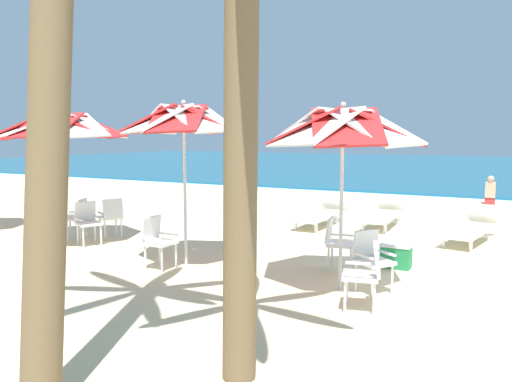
{
  "coord_description": "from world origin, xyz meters",
  "views": [
    {
      "loc": [
        0.99,
        -9.3,
        2.21
      ],
      "look_at": [
        -3.87,
        0.17,
        1.0
      ],
      "focal_mm": 34.71,
      "sensor_mm": 36.0,
      "label": 1
    }
  ],
  "objects_px": {
    "plastic_chair_2": "(371,257)",
    "plastic_chair_3": "(157,239)",
    "plastic_chair_1": "(366,272)",
    "plastic_chair_4": "(78,216)",
    "plastic_chair_5": "(111,215)",
    "plastic_chair_6": "(88,220)",
    "sun_lounger_2": "(382,215)",
    "palm_tree_0": "(240,62)",
    "sun_lounger_1": "(470,229)",
    "beach_umbrella_0": "(343,129)",
    "beachgoer_seated": "(490,195)",
    "beach_umbrella_2": "(62,127)",
    "sun_lounger_3": "(320,214)",
    "plastic_chair_0": "(337,240)",
    "cooler_box": "(396,256)",
    "beach_umbrella_1": "(184,122)"
  },
  "relations": [
    {
      "from": "cooler_box",
      "to": "beach_umbrella_0",
      "type": "bearing_deg",
      "value": -107.37
    },
    {
      "from": "plastic_chair_2",
      "to": "sun_lounger_3",
      "type": "height_order",
      "value": "plastic_chair_2"
    },
    {
      "from": "plastic_chair_0",
      "to": "beachgoer_seated",
      "type": "distance_m",
      "value": 10.09
    },
    {
      "from": "plastic_chair_2",
      "to": "sun_lounger_1",
      "type": "relative_size",
      "value": 0.39
    },
    {
      "from": "plastic_chair_3",
      "to": "cooler_box",
      "type": "distance_m",
      "value": 3.99
    },
    {
      "from": "plastic_chair_6",
      "to": "beach_umbrella_1",
      "type": "bearing_deg",
      "value": -8.14
    },
    {
      "from": "plastic_chair_5",
      "to": "sun_lounger_1",
      "type": "relative_size",
      "value": 0.39
    },
    {
      "from": "plastic_chair_2",
      "to": "beachgoer_seated",
      "type": "height_order",
      "value": "beachgoer_seated"
    },
    {
      "from": "sun_lounger_1",
      "to": "plastic_chair_3",
      "type": "bearing_deg",
      "value": -134.3
    },
    {
      "from": "plastic_chair_3",
      "to": "sun_lounger_2",
      "type": "relative_size",
      "value": 0.4
    },
    {
      "from": "plastic_chair_4",
      "to": "beach_umbrella_2",
      "type": "bearing_deg",
      "value": -70.84
    },
    {
      "from": "plastic_chair_6",
      "to": "sun_lounger_2",
      "type": "distance_m",
      "value": 6.76
    },
    {
      "from": "plastic_chair_6",
      "to": "plastic_chair_0",
      "type": "bearing_deg",
      "value": 5.3
    },
    {
      "from": "sun_lounger_1",
      "to": "palm_tree_0",
      "type": "relative_size",
      "value": 0.5
    },
    {
      "from": "beach_umbrella_0",
      "to": "beach_umbrella_1",
      "type": "distance_m",
      "value": 2.75
    },
    {
      "from": "plastic_chair_3",
      "to": "plastic_chair_4",
      "type": "height_order",
      "value": "same"
    },
    {
      "from": "cooler_box",
      "to": "plastic_chair_1",
      "type": "bearing_deg",
      "value": -88.13
    },
    {
      "from": "plastic_chair_2",
      "to": "plastic_chair_3",
      "type": "relative_size",
      "value": 1.0
    },
    {
      "from": "plastic_chair_0",
      "to": "sun_lounger_1",
      "type": "distance_m",
      "value": 3.78
    },
    {
      "from": "sun_lounger_1",
      "to": "beachgoer_seated",
      "type": "distance_m",
      "value": 6.58
    },
    {
      "from": "plastic_chair_2",
      "to": "beach_umbrella_1",
      "type": "distance_m",
      "value": 3.71
    },
    {
      "from": "beach_umbrella_2",
      "to": "cooler_box",
      "type": "xyz_separation_m",
      "value": [
        6.34,
        1.21,
        -2.17
      ]
    },
    {
      "from": "plastic_chair_3",
      "to": "plastic_chair_5",
      "type": "bearing_deg",
      "value": 148.29
    },
    {
      "from": "plastic_chair_2",
      "to": "plastic_chair_3",
      "type": "distance_m",
      "value": 3.48
    },
    {
      "from": "palm_tree_0",
      "to": "beachgoer_seated",
      "type": "bearing_deg",
      "value": 83.3
    },
    {
      "from": "plastic_chair_5",
      "to": "plastic_chair_6",
      "type": "xyz_separation_m",
      "value": [
        0.04,
        -0.71,
        0.0
      ]
    },
    {
      "from": "beachgoer_seated",
      "to": "beach_umbrella_2",
      "type": "bearing_deg",
      "value": -125.3
    },
    {
      "from": "plastic_chair_0",
      "to": "sun_lounger_1",
      "type": "bearing_deg",
      "value": 61.79
    },
    {
      "from": "plastic_chair_6",
      "to": "plastic_chair_3",
      "type": "bearing_deg",
      "value": -18.27
    },
    {
      "from": "beach_umbrella_2",
      "to": "palm_tree_0",
      "type": "xyz_separation_m",
      "value": [
        5.83,
        -3.23,
        0.47
      ]
    },
    {
      "from": "sun_lounger_2",
      "to": "beachgoer_seated",
      "type": "relative_size",
      "value": 2.33
    },
    {
      "from": "plastic_chair_1",
      "to": "palm_tree_0",
      "type": "height_order",
      "value": "palm_tree_0"
    },
    {
      "from": "plastic_chair_1",
      "to": "beachgoer_seated",
      "type": "xyz_separation_m",
      "value": [
        1.03,
        11.54,
        -0.2
      ]
    },
    {
      "from": "sun_lounger_1",
      "to": "plastic_chair_0",
      "type": "bearing_deg",
      "value": -118.21
    },
    {
      "from": "sun_lounger_2",
      "to": "palm_tree_0",
      "type": "bearing_deg",
      "value": -85.98
    },
    {
      "from": "beachgoer_seated",
      "to": "cooler_box",
      "type": "bearing_deg",
      "value": -96.79
    },
    {
      "from": "beach_umbrella_1",
      "to": "sun_lounger_2",
      "type": "distance_m",
      "value": 5.96
    },
    {
      "from": "plastic_chair_0",
      "to": "plastic_chair_4",
      "type": "distance_m",
      "value": 5.66
    },
    {
      "from": "beachgoer_seated",
      "to": "plastic_chair_1",
      "type": "bearing_deg",
      "value": -95.12
    },
    {
      "from": "beach_umbrella_1",
      "to": "sun_lounger_1",
      "type": "relative_size",
      "value": 1.25
    },
    {
      "from": "sun_lounger_2",
      "to": "palm_tree_0",
      "type": "distance_m",
      "value": 8.52
    },
    {
      "from": "beach_umbrella_2",
      "to": "beachgoer_seated",
      "type": "bearing_deg",
      "value": 54.7
    },
    {
      "from": "beach_umbrella_0",
      "to": "plastic_chair_4",
      "type": "relative_size",
      "value": 3.08
    },
    {
      "from": "plastic_chair_1",
      "to": "plastic_chair_4",
      "type": "xyz_separation_m",
      "value": [
        -6.56,
        1.47,
        0.0
      ]
    },
    {
      "from": "beach_umbrella_2",
      "to": "sun_lounger_2",
      "type": "xyz_separation_m",
      "value": [
        5.26,
        4.88,
        -2.09
      ]
    },
    {
      "from": "plastic_chair_6",
      "to": "beachgoer_seated",
      "type": "xyz_separation_m",
      "value": [
        7.0,
        10.37,
        -0.2
      ]
    },
    {
      "from": "plastic_chair_2",
      "to": "beach_umbrella_1",
      "type": "xyz_separation_m",
      "value": [
        -3.17,
        -0.0,
        1.93
      ]
    },
    {
      "from": "plastic_chair_1",
      "to": "palm_tree_0",
      "type": "distance_m",
      "value": 3.26
    },
    {
      "from": "plastic_chair_2",
      "to": "sun_lounger_2",
      "type": "bearing_deg",
      "value": 101.21
    },
    {
      "from": "plastic_chair_3",
      "to": "plastic_chair_5",
      "type": "height_order",
      "value": "same"
    }
  ]
}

